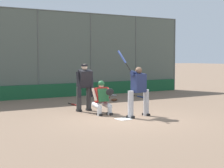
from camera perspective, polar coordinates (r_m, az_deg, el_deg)
The scene contains 13 objects.
ground_plane at distance 11.88m, azimuth 1.76°, elevation -5.39°, with size 160.00×160.00×0.00m, color #7A604C.
home_plate_marker at distance 11.88m, azimuth 1.76°, elevation -5.36°, with size 0.43×0.43×0.01m, color white.
backstop_fence at distance 18.19m, azimuth -11.20°, elevation 4.81°, with size 17.28×0.08×4.23m.
padding_wall at distance 18.17m, azimuth -11.00°, elevation -1.13°, with size 16.86×0.18×0.65m, color #19512D.
bleachers_beyond at distance 20.53m, azimuth -14.11°, elevation -0.13°, with size 12.04×2.50×1.48m.
batter_at_plate at distance 12.26m, azimuth 4.03°, elevation -0.89°, with size 1.10×0.56×2.18m.
catcher_behind_plate at distance 12.72m, azimuth -1.48°, elevation -2.02°, with size 0.61×0.72×1.16m.
umpire_home at distance 13.54m, azimuth -4.24°, elevation -0.30°, with size 0.70×0.42×1.72m.
spare_bat_near_backstop at distance 18.38m, azimuth 4.23°, elevation -1.92°, with size 0.12×0.87×0.07m.
spare_bat_by_padding at distance 19.04m, azimuth -0.21°, elevation -1.70°, with size 0.57×0.67×0.07m.
spare_bat_third_base_side at distance 15.38m, azimuth -5.91°, elevation -3.11°, with size 0.09×0.81×0.07m.
spare_bat_first_base_side at distance 17.89m, azimuth -1.25°, elevation -2.07°, with size 0.80×0.26×0.07m.
fielding_glove_on_dirt at distance 16.72m, azimuth 0.33°, elevation -2.43°, with size 0.32×0.24×0.11m.
Camera 1 is at (6.57, 9.70, 1.96)m, focal length 60.00 mm.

